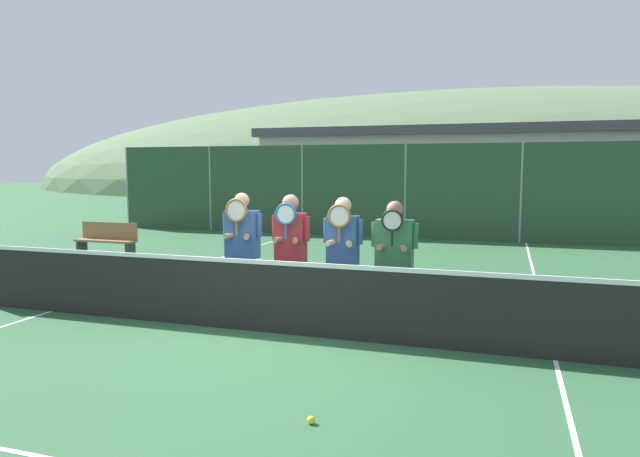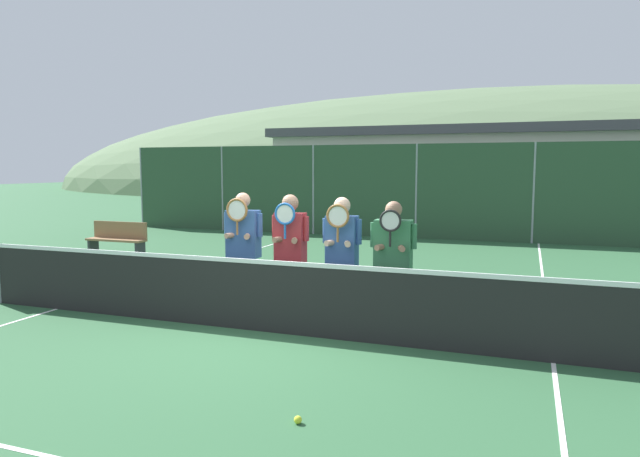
% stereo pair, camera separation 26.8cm
% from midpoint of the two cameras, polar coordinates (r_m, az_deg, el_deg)
% --- Properties ---
extents(ground_plane, '(120.00, 120.00, 0.00)m').
position_cam_midpoint_polar(ground_plane, '(7.62, -6.35, -10.28)').
color(ground_plane, '#2D5B38').
extents(hill_distant, '(93.85, 52.14, 18.25)m').
position_cam_midpoint_polar(hill_distant, '(57.79, 15.13, 3.81)').
color(hill_distant, '#5B7551').
rests_on(hill_distant, ground_plane).
extents(clubhouse_building, '(16.72, 5.50, 3.79)m').
position_cam_midpoint_polar(clubhouse_building, '(25.15, 13.29, 5.46)').
color(clubhouse_building, beige).
rests_on(clubhouse_building, ground_plane).
extents(fence_back, '(19.97, 0.06, 2.85)m').
position_cam_midpoint_polar(fence_back, '(17.46, 8.07, 3.71)').
color(fence_back, gray).
rests_on(fence_back, ground_plane).
extents(tennis_net, '(9.43, 0.09, 1.05)m').
position_cam_midpoint_polar(tennis_net, '(7.50, -6.40, -6.66)').
color(tennis_net, gray).
rests_on(tennis_net, ground_plane).
extents(court_line_left_sideline, '(0.05, 16.00, 0.01)m').
position_cam_midpoint_polar(court_line_left_sideline, '(11.86, -15.84, -4.52)').
color(court_line_left_sideline, white).
rests_on(court_line_left_sideline, ground_plane).
extents(court_line_right_sideline, '(0.05, 16.00, 0.01)m').
position_cam_midpoint_polar(court_line_right_sideline, '(9.89, 20.47, -6.78)').
color(court_line_right_sideline, white).
rests_on(court_line_right_sideline, ground_plane).
extents(player_leftmost, '(0.61, 0.34, 1.79)m').
position_cam_midpoint_polar(player_leftmost, '(8.23, -8.71, -1.44)').
color(player_leftmost, white).
rests_on(player_leftmost, ground_plane).
extents(player_center_left, '(0.54, 0.34, 1.78)m').
position_cam_midpoint_polar(player_center_left, '(7.77, -3.95, -1.91)').
color(player_center_left, white).
rests_on(player_center_left, ground_plane).
extents(player_center_right, '(0.54, 0.34, 1.76)m').
position_cam_midpoint_polar(player_center_right, '(7.55, 1.27, -2.27)').
color(player_center_right, white).
rests_on(player_center_right, ground_plane).
extents(player_rightmost, '(0.61, 0.34, 1.72)m').
position_cam_midpoint_polar(player_rightmost, '(7.39, 6.40, -2.62)').
color(player_rightmost, '#56565B').
rests_on(player_rightmost, ground_plane).
extents(car_far_left, '(4.03, 1.93, 1.77)m').
position_cam_midpoint_polar(car_far_left, '(21.01, -5.15, 2.72)').
color(car_far_left, '#285638').
rests_on(car_far_left, ground_plane).
extents(car_left_of_center, '(4.69, 2.02, 1.71)m').
position_cam_midpoint_polar(car_left_of_center, '(19.47, 8.61, 2.34)').
color(car_left_of_center, '#B2B7BC').
rests_on(car_left_of_center, ground_plane).
extents(car_center, '(4.20, 2.02, 1.77)m').
position_cam_midpoint_polar(car_center, '(19.17, 23.97, 1.89)').
color(car_center, '#285638').
rests_on(car_center, ground_plane).
extents(bench_courtside, '(1.53, 0.36, 0.85)m').
position_cam_midpoint_polar(bench_courtside, '(14.43, -21.03, -1.01)').
color(bench_courtside, olive).
rests_on(bench_courtside, ground_plane).
extents(tennis_ball_on_court, '(0.07, 0.07, 0.07)m').
position_cam_midpoint_polar(tennis_ball_on_court, '(5.06, -2.50, -18.60)').
color(tennis_ball_on_court, '#CCDB33').
rests_on(tennis_ball_on_court, ground_plane).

